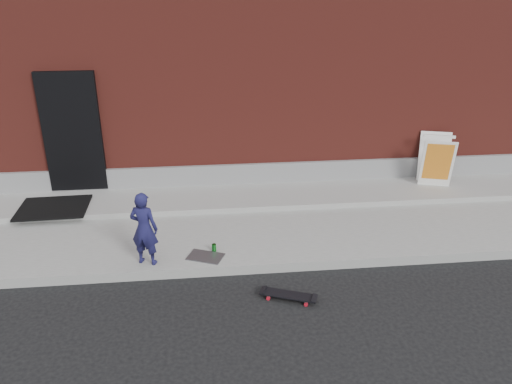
{
  "coord_description": "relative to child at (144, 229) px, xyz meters",
  "views": [
    {
      "loc": [
        -0.17,
        -6.26,
        4.03
      ],
      "look_at": [
        0.59,
        0.8,
        0.98
      ],
      "focal_mm": 35.0,
      "sensor_mm": 36.0,
      "label": 1
    }
  ],
  "objects": [
    {
      "name": "skateboard",
      "position": [
        1.96,
        -0.93,
        -0.64
      ],
      "size": [
        0.77,
        0.46,
        0.08
      ],
      "color": "red",
      "rests_on": "ground"
    },
    {
      "name": "utility_plate",
      "position": [
        0.86,
        0.06,
        -0.56
      ],
      "size": [
        0.61,
        0.51,
        0.02
      ],
      "primitive_type": "cube",
      "rotation": [
        0.0,
        0.0,
        -0.4
      ],
      "color": "#4F5054",
      "rests_on": "sidewalk"
    },
    {
      "name": "ground",
      "position": [
        1.09,
        -0.25,
        -0.71
      ],
      "size": [
        80.0,
        80.0,
        0.0
      ],
      "primitive_type": "plane",
      "color": "black",
      "rests_on": "ground"
    },
    {
      "name": "apron",
      "position": [
        1.09,
        2.15,
        -0.51
      ],
      "size": [
        20.0,
        1.2,
        0.1
      ],
      "primitive_type": "cube",
      "color": "#979792",
      "rests_on": "sidewalk"
    },
    {
      "name": "building",
      "position": [
        1.09,
        6.74,
        1.78
      ],
      "size": [
        20.0,
        8.1,
        5.0
      ],
      "color": "maroon",
      "rests_on": "ground"
    },
    {
      "name": "sidewalk",
      "position": [
        1.09,
        1.25,
        -0.64
      ],
      "size": [
        20.0,
        3.0,
        0.15
      ],
      "primitive_type": "cube",
      "color": "gray",
      "rests_on": "ground"
    },
    {
      "name": "child",
      "position": [
        0.0,
        0.0,
        0.0
      ],
      "size": [
        0.47,
        0.38,
        1.13
      ],
      "primitive_type": "imported",
      "rotation": [
        0.0,
        0.0,
        2.82
      ],
      "color": "#1A1946",
      "rests_on": "sidewalk"
    },
    {
      "name": "soda_can",
      "position": [
        0.99,
        0.22,
        -0.5
      ],
      "size": [
        0.09,
        0.09,
        0.12
      ],
      "primitive_type": "cylinder",
      "rotation": [
        0.0,
        0.0,
        0.34
      ],
      "color": "#187821",
      "rests_on": "sidewalk"
    },
    {
      "name": "doormat",
      "position": [
        -1.81,
        1.87,
        -0.45
      ],
      "size": [
        1.22,
        1.0,
        0.03
      ],
      "primitive_type": "cube",
      "rotation": [
        0.0,
        0.0,
        0.03
      ],
      "color": "black",
      "rests_on": "apron"
    },
    {
      "name": "pizza_sign",
      "position": [
        5.42,
        2.28,
        0.04
      ],
      "size": [
        0.78,
        0.85,
        1.0
      ],
      "color": "white",
      "rests_on": "apron"
    }
  ]
}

